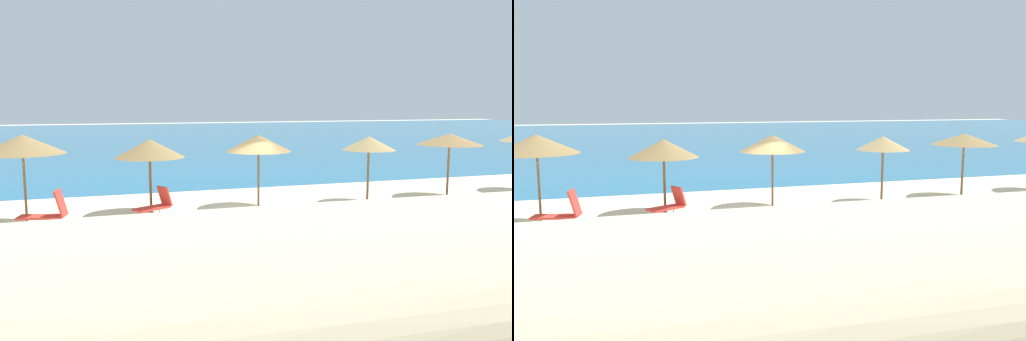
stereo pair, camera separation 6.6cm
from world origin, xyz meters
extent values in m
plane|color=beige|center=(0.00, 0.00, 0.00)|extent=(160.00, 160.00, 0.00)
cube|color=#1E6B93|center=(0.00, 41.16, 0.00)|extent=(160.00, 70.90, 0.01)
ellipsoid|color=beige|center=(-1.23, -10.06, 1.23)|extent=(53.59, 5.66, 2.46)
cylinder|color=brown|center=(-7.25, 1.25, 1.22)|extent=(0.08, 0.08, 2.45)
cone|color=olive|center=(-7.25, 1.25, 2.61)|extent=(2.68, 2.68, 0.62)
cylinder|color=brown|center=(-3.19, 1.80, 1.07)|extent=(0.09, 0.09, 2.14)
cone|color=olive|center=(-3.19, 1.80, 2.31)|extent=(2.49, 2.49, 0.66)
cylinder|color=brown|center=(0.84, 1.72, 1.12)|extent=(0.08, 0.08, 2.25)
cone|color=olive|center=(0.84, 1.72, 2.41)|extent=(2.47, 2.47, 0.63)
cylinder|color=brown|center=(5.33, 1.36, 1.10)|extent=(0.09, 0.09, 2.20)
cone|color=tan|center=(5.33, 1.36, 2.33)|extent=(2.09, 2.09, 0.55)
cylinder|color=brown|center=(9.13, 1.36, 1.16)|extent=(0.10, 0.10, 2.31)
cone|color=olive|center=(9.13, 1.36, 2.40)|extent=(2.68, 2.68, 0.48)
cube|color=red|center=(-6.76, 0.55, 0.35)|extent=(1.47, 0.89, 0.07)
cube|color=red|center=(-6.13, 0.41, 0.79)|extent=(0.41, 0.65, 0.86)
cylinder|color=silver|center=(-7.27, 0.93, 0.16)|extent=(0.04, 0.04, 0.32)
cylinder|color=silver|center=(-7.39, 0.43, 0.16)|extent=(0.04, 0.04, 0.32)
cylinder|color=silver|center=(-6.14, 0.67, 0.16)|extent=(0.04, 0.04, 0.32)
cylinder|color=silver|center=(-6.25, 0.17, 0.16)|extent=(0.04, 0.04, 0.32)
cube|color=red|center=(-3.26, 1.06, 0.30)|extent=(1.35, 1.10, 0.07)
cube|color=red|center=(-2.76, 1.34, 0.66)|extent=(0.52, 0.64, 0.69)
cylinder|color=silver|center=(-3.83, 1.03, 0.13)|extent=(0.04, 0.04, 0.27)
cylinder|color=silver|center=(-3.60, 0.59, 0.13)|extent=(0.04, 0.04, 0.27)
cylinder|color=silver|center=(-2.92, 1.53, 0.13)|extent=(0.04, 0.04, 0.27)
cylinder|color=silver|center=(-2.68, 1.10, 0.13)|extent=(0.04, 0.04, 0.27)
camera|label=1|loc=(-5.02, -16.51, 3.96)|focal=35.81mm
camera|label=2|loc=(-4.96, -16.53, 3.96)|focal=35.81mm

